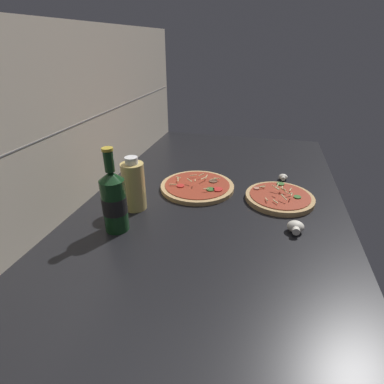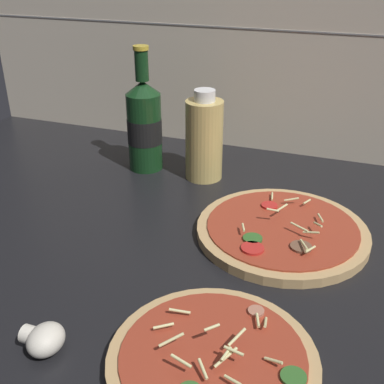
{
  "view_description": "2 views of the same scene",
  "coord_description": "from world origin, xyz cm",
  "views": [
    {
      "loc": [
        -98.09,
        -14.82,
        54.44
      ],
      "look_at": [
        -7.98,
        7.59,
        7.26
      ],
      "focal_mm": 28.0,
      "sensor_mm": 36.0,
      "label": 1
    },
    {
      "loc": [
        14.05,
        -61.08,
        46.08
      ],
      "look_at": [
        -10.77,
        6.49,
        9.02
      ],
      "focal_mm": 45.0,
      "sensor_mm": 36.0,
      "label": 2
    }
  ],
  "objects": [
    {
      "name": "oil_bottle",
      "position": [
        -15.27,
        25.88,
        11.06
      ],
      "size": [
        7.66,
        7.66,
        18.62
      ],
      "color": "#D6B766",
      "rests_on": "counter_slab"
    },
    {
      "name": "tile_backsplash",
      "position": [
        0.0,
        45.5,
        30.0
      ],
      "size": [
        160.0,
        1.13,
        60.0
      ],
      "color": "beige",
      "rests_on": "ground"
    },
    {
      "name": "counter_slab",
      "position": [
        0.0,
        0.0,
        1.25
      ],
      "size": [
        160.0,
        90.0,
        2.5
      ],
      "color": "black",
      "rests_on": "ground"
    },
    {
      "name": "mushroom_right",
      "position": [
        20.99,
        -24.17,
        3.77
      ],
      "size": [
        3.82,
        3.63,
        2.54
      ],
      "color": "white",
      "rests_on": "counter_slab"
    },
    {
      "name": "pizza_near",
      "position": [
        2.45,
        -22.54,
        3.56
      ],
      "size": [
        24.4,
        24.4,
        5.05
      ],
      "color": "tan",
      "rests_on": "counter_slab"
    },
    {
      "name": "beer_bottle",
      "position": [
        -28.67,
        26.08,
        12.4
      ],
      "size": [
        7.36,
        7.36,
        26.07
      ],
      "color": "#143819",
      "rests_on": "counter_slab"
    },
    {
      "name": "mushroom_left",
      "position": [
        -17.32,
        -26.9,
        4.27
      ],
      "size": [
        5.31,
        5.05,
        3.54
      ],
      "color": "white",
      "rests_on": "counter_slab"
    },
    {
      "name": "pizza_far",
      "position": [
        4.52,
        8.53,
        3.44
      ],
      "size": [
        28.58,
        28.58,
        4.63
      ],
      "color": "tan",
      "rests_on": "counter_slab"
    }
  ]
}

